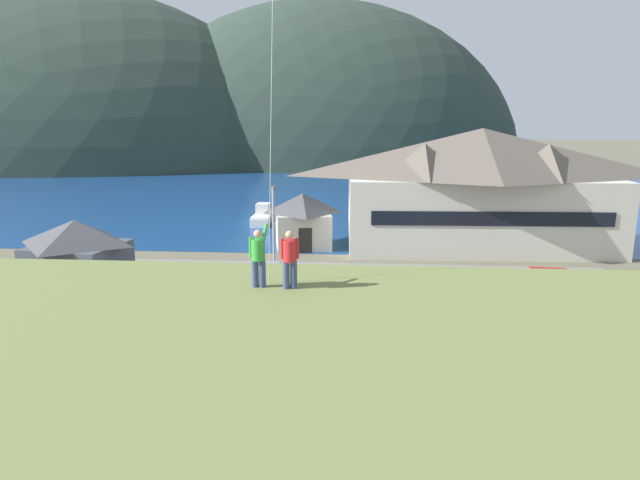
{
  "coord_description": "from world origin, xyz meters",
  "views": [
    {
      "loc": [
        2.37,
        -24.79,
        10.61
      ],
      "look_at": [
        -0.13,
        9.0,
        3.16
      ],
      "focal_mm": 30.58,
      "sensor_mm": 36.0,
      "label": 1
    }
  ],
  "objects_px": {
    "parked_car_back_row_right": "(598,335)",
    "parked_car_lone_by_shed": "(416,288)",
    "parked_car_front_row_end": "(548,284)",
    "storage_shed_waterside": "(303,219)",
    "person_companion": "(290,258)",
    "wharf_dock": "(296,219)",
    "parked_car_front_row_red": "(362,323)",
    "storage_shed_near_lot": "(78,255)",
    "parking_light_pole": "(274,226)",
    "moored_boat_wharfside": "(264,216)",
    "parked_car_corner_spot": "(264,277)",
    "harbor_lodge": "(480,186)",
    "person_kite_flyer": "(258,256)"
  },
  "relations": [
    {
      "from": "parked_car_back_row_right",
      "to": "parked_car_lone_by_shed",
      "type": "height_order",
      "value": "same"
    },
    {
      "from": "parked_car_front_row_end",
      "to": "storage_shed_waterside",
      "type": "bearing_deg",
      "value": 140.42
    },
    {
      "from": "parked_car_back_row_right",
      "to": "person_companion",
      "type": "relative_size",
      "value": 2.5
    },
    {
      "from": "wharf_dock",
      "to": "parked_car_front_row_red",
      "type": "bearing_deg",
      "value": -77.56
    },
    {
      "from": "parked_car_lone_by_shed",
      "to": "parked_car_front_row_red",
      "type": "distance_m",
      "value": 6.6
    },
    {
      "from": "storage_shed_near_lot",
      "to": "person_companion",
      "type": "height_order",
      "value": "person_companion"
    },
    {
      "from": "parked_car_lone_by_shed",
      "to": "parked_car_front_row_red",
      "type": "relative_size",
      "value": 1.01
    },
    {
      "from": "parked_car_lone_by_shed",
      "to": "parking_light_pole",
      "type": "distance_m",
      "value": 10.53
    },
    {
      "from": "storage_shed_waterside",
      "to": "parked_car_front_row_end",
      "type": "xyz_separation_m",
      "value": [
        16.07,
        -13.29,
        -1.33
      ]
    },
    {
      "from": "storage_shed_waterside",
      "to": "parking_light_pole",
      "type": "xyz_separation_m",
      "value": [
        -0.9,
        -9.93,
        1.35
      ]
    },
    {
      "from": "wharf_dock",
      "to": "moored_boat_wharfside",
      "type": "bearing_deg",
      "value": -170.19
    },
    {
      "from": "storage_shed_waterside",
      "to": "wharf_dock",
      "type": "height_order",
      "value": "storage_shed_waterside"
    },
    {
      "from": "storage_shed_near_lot",
      "to": "parked_car_corner_spot",
      "type": "height_order",
      "value": "storage_shed_near_lot"
    },
    {
      "from": "parked_car_lone_by_shed",
      "to": "parked_car_corner_spot",
      "type": "xyz_separation_m",
      "value": [
        -9.22,
        1.58,
        0.0
      ]
    },
    {
      "from": "person_companion",
      "to": "parked_car_front_row_end",
      "type": "bearing_deg",
      "value": 51.43
    },
    {
      "from": "harbor_lodge",
      "to": "person_kite_flyer",
      "type": "relative_size",
      "value": 12.46
    },
    {
      "from": "moored_boat_wharfside",
      "to": "parked_car_front_row_red",
      "type": "relative_size",
      "value": 1.4
    },
    {
      "from": "storage_shed_waterside",
      "to": "wharf_dock",
      "type": "xyz_separation_m",
      "value": [
        -1.95,
        11.3,
        -2.05
      ]
    },
    {
      "from": "storage_shed_near_lot",
      "to": "person_companion",
      "type": "bearing_deg",
      "value": -46.56
    },
    {
      "from": "parked_car_lone_by_shed",
      "to": "person_kite_flyer",
      "type": "distance_m",
      "value": 17.48
    },
    {
      "from": "parked_car_back_row_right",
      "to": "person_kite_flyer",
      "type": "relative_size",
      "value": 2.34
    },
    {
      "from": "storage_shed_waterside",
      "to": "wharf_dock",
      "type": "bearing_deg",
      "value": 99.8
    },
    {
      "from": "harbor_lodge",
      "to": "wharf_dock",
      "type": "height_order",
      "value": "harbor_lodge"
    },
    {
      "from": "storage_shed_waterside",
      "to": "parked_car_back_row_right",
      "type": "relative_size",
      "value": 1.35
    },
    {
      "from": "wharf_dock",
      "to": "parked_car_back_row_right",
      "type": "distance_m",
      "value": 36.98
    },
    {
      "from": "moored_boat_wharfside",
      "to": "person_kite_flyer",
      "type": "relative_size",
      "value": 3.24
    },
    {
      "from": "parked_car_front_row_red",
      "to": "parked_car_front_row_end",
      "type": "relative_size",
      "value": 1.0
    },
    {
      "from": "storage_shed_near_lot",
      "to": "moored_boat_wharfside",
      "type": "bearing_deg",
      "value": 73.08
    },
    {
      "from": "storage_shed_waterside",
      "to": "parked_car_corner_spot",
      "type": "height_order",
      "value": "storage_shed_waterside"
    },
    {
      "from": "parked_car_front_row_end",
      "to": "moored_boat_wharfside",
      "type": "bearing_deg",
      "value": 131.57
    },
    {
      "from": "moored_boat_wharfside",
      "to": "parked_car_back_row_right",
      "type": "distance_m",
      "value": 38.18
    },
    {
      "from": "parked_car_corner_spot",
      "to": "person_companion",
      "type": "xyz_separation_m",
      "value": [
        3.84,
        -16.95,
        5.62
      ]
    },
    {
      "from": "wharf_dock",
      "to": "parking_light_pole",
      "type": "distance_m",
      "value": 21.53
    },
    {
      "from": "moored_boat_wharfside",
      "to": "person_kite_flyer",
      "type": "height_order",
      "value": "person_kite_flyer"
    },
    {
      "from": "storage_shed_waterside",
      "to": "parking_light_pole",
      "type": "relative_size",
      "value": 0.94
    },
    {
      "from": "wharf_dock",
      "to": "parking_light_pole",
      "type": "relative_size",
      "value": 1.71
    },
    {
      "from": "storage_shed_near_lot",
      "to": "parked_car_back_row_right",
      "type": "relative_size",
      "value": 1.43
    },
    {
      "from": "storage_shed_near_lot",
      "to": "parked_car_front_row_red",
      "type": "relative_size",
      "value": 1.45
    },
    {
      "from": "storage_shed_waterside",
      "to": "moored_boat_wharfside",
      "type": "xyz_separation_m",
      "value": [
        -5.23,
        10.74,
        -1.68
      ]
    },
    {
      "from": "moored_boat_wharfside",
      "to": "parking_light_pole",
      "type": "bearing_deg",
      "value": -78.15
    },
    {
      "from": "wharf_dock",
      "to": "parked_car_front_row_red",
      "type": "xyz_separation_m",
      "value": [
        6.99,
        -31.68,
        0.71
      ]
    },
    {
      "from": "harbor_lodge",
      "to": "parked_car_back_row_right",
      "type": "distance_m",
      "value": 22.09
    },
    {
      "from": "storage_shed_waterside",
      "to": "moored_boat_wharfside",
      "type": "height_order",
      "value": "storage_shed_waterside"
    },
    {
      "from": "parked_car_corner_spot",
      "to": "parked_car_front_row_red",
      "type": "bearing_deg",
      "value": -50.49
    },
    {
      "from": "storage_shed_waterside",
      "to": "parked_car_lone_by_shed",
      "type": "relative_size",
      "value": 1.36
    },
    {
      "from": "moored_boat_wharfside",
      "to": "parking_light_pole",
      "type": "xyz_separation_m",
      "value": [
        4.34,
        -20.67,
        3.03
      ]
    },
    {
      "from": "parking_light_pole",
      "to": "person_companion",
      "type": "xyz_separation_m",
      "value": [
        3.69,
        -20.01,
        2.94
      ]
    },
    {
      "from": "harbor_lodge",
      "to": "wharf_dock",
      "type": "distance_m",
      "value": 20.48
    },
    {
      "from": "parked_car_back_row_right",
      "to": "person_companion",
      "type": "distance_m",
      "value": 16.58
    },
    {
      "from": "parked_car_front_row_end",
      "to": "parking_light_pole",
      "type": "distance_m",
      "value": 17.5
    }
  ]
}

